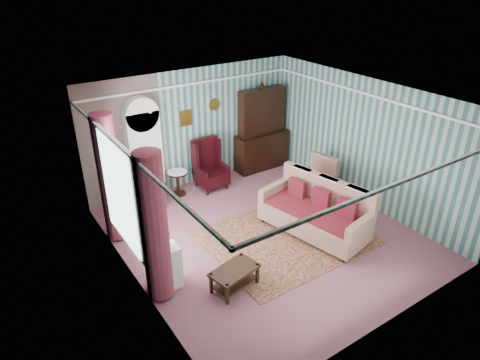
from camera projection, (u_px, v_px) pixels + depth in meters
floor at (265, 235)px, 8.90m from camera, size 6.00×6.00×0.00m
room_shell at (235, 150)px, 7.81m from camera, size 5.53×6.02×2.91m
bookcase at (145, 155)px, 9.82m from camera, size 0.80×0.28×2.24m
dresser_hutch at (262, 127)px, 11.32m from camera, size 1.50×0.56×2.36m
wingback_left at (144, 183)px, 9.63m from camera, size 0.76×0.80×1.25m
wingback_right at (211, 165)px, 10.50m from camera, size 0.76×0.80×1.25m
seated_woman at (144, 185)px, 9.65m from camera, size 0.44×0.40×1.18m
round_side_table at (178, 183)px, 10.34m from camera, size 0.50×0.50×0.60m
nest_table at (323, 178)px, 10.67m from camera, size 0.45×0.38×0.54m
plant_stand at (164, 268)px, 7.30m from camera, size 0.55×0.35×0.80m
rug at (286, 237)px, 8.82m from camera, size 3.20×2.60×0.01m
sofa at (315, 210)px, 8.76m from camera, size 1.50×2.45×1.09m
floral_armchair at (314, 182)px, 10.10m from camera, size 0.95×0.96×0.86m
coffee_table at (235, 278)px, 7.37m from camera, size 0.93×0.66×0.40m
potted_plant_a at (159, 242)px, 6.94m from camera, size 0.39×0.34×0.43m
potted_plant_b at (159, 232)px, 7.14m from camera, size 0.26×0.21×0.48m
potted_plant_c at (155, 239)px, 7.04m from camera, size 0.26×0.26×0.39m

